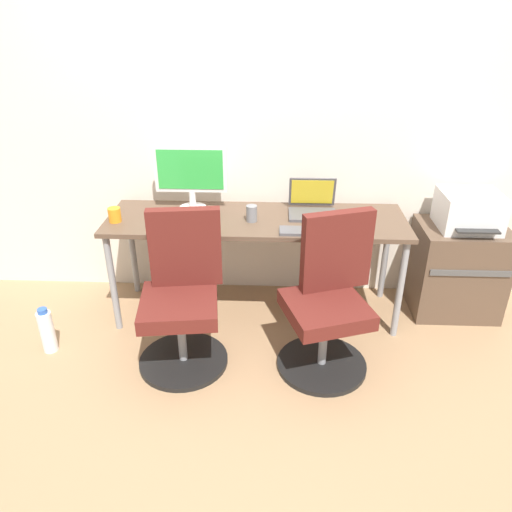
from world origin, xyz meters
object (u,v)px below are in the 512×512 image
(side_cabinet, at_px, (456,269))
(coffee_mug, at_px, (115,215))
(office_chair_right, at_px, (328,302))
(water_bottle_on_floor, at_px, (47,331))
(office_chair_left, at_px, (182,299))
(printer, at_px, (469,211))
(open_laptop, at_px, (312,205))
(desktop_monitor, at_px, (191,173))

(side_cabinet, bearing_deg, coffee_mug, -175.05)
(office_chair_right, distance_m, water_bottle_on_floor, 1.75)
(office_chair_left, relative_size, water_bottle_on_floor, 3.03)
(printer, relative_size, coffee_mug, 4.35)
(side_cabinet, relative_size, water_bottle_on_floor, 2.05)
(side_cabinet, height_order, open_laptop, open_laptop)
(printer, height_order, desktop_monitor, desktop_monitor)
(desktop_monitor, height_order, coffee_mug, desktop_monitor)
(water_bottle_on_floor, bearing_deg, coffee_mug, 46.37)
(office_chair_right, distance_m, coffee_mug, 1.45)
(printer, bearing_deg, office_chair_right, -146.47)
(office_chair_left, bearing_deg, desktop_monitor, 92.22)
(water_bottle_on_floor, bearing_deg, office_chair_right, -0.86)
(printer, bearing_deg, desktop_monitor, 178.50)
(desktop_monitor, bearing_deg, office_chair_right, -37.59)
(office_chair_right, height_order, open_laptop, open_laptop)
(printer, distance_m, desktop_monitor, 1.84)
(printer, xyz_separation_m, desktop_monitor, (-1.83, 0.05, 0.21))
(side_cabinet, height_order, printer, printer)
(open_laptop, relative_size, coffee_mug, 3.37)
(water_bottle_on_floor, relative_size, desktop_monitor, 0.65)
(office_chair_left, xyz_separation_m, office_chair_right, (0.85, -0.00, 0.00))
(office_chair_left, height_order, side_cabinet, office_chair_left)
(open_laptop, bearing_deg, office_chair_right, -83.25)
(desktop_monitor, distance_m, coffee_mug, 0.56)
(office_chair_left, height_order, coffee_mug, office_chair_left)
(printer, xyz_separation_m, open_laptop, (-1.03, 0.00, 0.02))
(office_chair_right, distance_m, printer, 1.19)
(office_chair_left, height_order, printer, office_chair_left)
(office_chair_right, distance_m, side_cabinet, 1.15)
(side_cabinet, relative_size, printer, 1.59)
(side_cabinet, xyz_separation_m, printer, (0.00, -0.00, 0.44))
(office_chair_left, distance_m, desktop_monitor, 0.87)
(desktop_monitor, bearing_deg, office_chair_left, -87.78)
(office_chair_left, relative_size, desktop_monitor, 1.96)
(side_cabinet, relative_size, open_laptop, 2.05)
(office_chair_right, relative_size, printer, 2.35)
(printer, distance_m, coffee_mug, 2.30)
(open_laptop, bearing_deg, office_chair_left, -141.20)
(office_chair_right, bearing_deg, coffee_mug, 162.14)
(printer, distance_m, water_bottle_on_floor, 2.81)
(side_cabinet, xyz_separation_m, coffee_mug, (-2.29, -0.20, 0.45))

